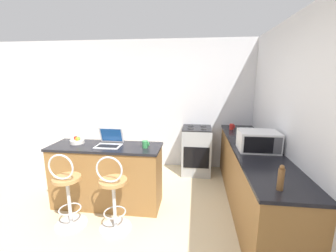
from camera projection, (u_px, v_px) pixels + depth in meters
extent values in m
plane|color=beige|center=(117.00, 239.00, 2.65)|extent=(20.00, 20.00, 0.00)
cube|color=silver|center=(153.00, 105.00, 4.68)|extent=(12.00, 0.06, 2.60)
cube|color=silver|center=(317.00, 139.00, 2.12)|extent=(0.06, 12.00, 2.60)
cube|color=olive|center=(107.00, 177.00, 3.30)|extent=(1.55, 0.53, 0.88)
cube|color=black|center=(105.00, 147.00, 3.20)|extent=(1.58, 0.56, 0.03)
cube|color=olive|center=(252.00, 178.00, 3.25)|extent=(0.58, 2.85, 0.88)
cube|color=black|center=(254.00, 148.00, 3.15)|extent=(0.61, 2.88, 0.03)
cylinder|color=silver|center=(72.00, 224.00, 2.92)|extent=(0.40, 0.40, 0.02)
cylinder|color=silver|center=(69.00, 202.00, 2.85)|extent=(0.04, 0.04, 0.62)
torus|color=silver|center=(70.00, 209.00, 2.87)|extent=(0.28, 0.28, 0.02)
cylinder|color=#B7844C|center=(67.00, 179.00, 2.78)|extent=(0.34, 0.34, 0.04)
torus|color=silver|center=(61.00, 167.00, 2.65)|extent=(0.32, 0.02, 0.32)
cylinder|color=silver|center=(116.00, 228.00, 2.85)|extent=(0.40, 0.40, 0.02)
cylinder|color=silver|center=(114.00, 205.00, 2.78)|extent=(0.04, 0.04, 0.62)
torus|color=silver|center=(115.00, 212.00, 2.80)|extent=(0.28, 0.28, 0.02)
cylinder|color=#B7844C|center=(113.00, 181.00, 2.71)|extent=(0.34, 0.34, 0.04)
torus|color=silver|center=(109.00, 170.00, 2.58)|extent=(0.32, 0.02, 0.32)
cube|color=silver|center=(108.00, 146.00, 3.16)|extent=(0.35, 0.25, 0.01)
cube|color=black|center=(108.00, 146.00, 3.14)|extent=(0.29, 0.14, 0.00)
cube|color=silver|center=(111.00, 135.00, 3.26)|extent=(0.35, 0.08, 0.23)
cube|color=#19478C|center=(111.00, 135.00, 3.25)|extent=(0.30, 0.06, 0.19)
cube|color=silver|center=(258.00, 141.00, 2.97)|extent=(0.50, 0.38, 0.26)
cube|color=black|center=(259.00, 145.00, 2.78)|extent=(0.35, 0.01, 0.21)
cube|color=#4C4C51|center=(278.00, 146.00, 2.76)|extent=(0.10, 0.01, 0.21)
cube|color=#9EA3A8|center=(248.00, 135.00, 3.45)|extent=(0.21, 0.27, 0.17)
cube|color=black|center=(245.00, 129.00, 3.43)|extent=(0.05, 0.19, 0.00)
cube|color=black|center=(251.00, 129.00, 3.42)|extent=(0.05, 0.19, 0.00)
cube|color=black|center=(240.00, 132.00, 3.46)|extent=(0.02, 0.02, 0.02)
cube|color=#9EA3A8|center=(196.00, 151.00, 4.42)|extent=(0.55, 0.58, 0.90)
cube|color=black|center=(196.00, 158.00, 4.14)|extent=(0.47, 0.01, 0.40)
cube|color=black|center=(197.00, 128.00, 4.32)|extent=(0.55, 0.58, 0.02)
cylinder|color=black|center=(190.00, 129.00, 4.22)|extent=(0.11, 0.11, 0.01)
cylinder|color=black|center=(204.00, 129.00, 4.19)|extent=(0.11, 0.11, 0.01)
cylinder|color=black|center=(191.00, 126.00, 4.45)|extent=(0.11, 0.11, 0.01)
cylinder|color=black|center=(203.00, 126.00, 4.42)|extent=(0.11, 0.11, 0.01)
cylinder|color=red|center=(232.00, 127.00, 4.15)|extent=(0.08, 0.08, 0.10)
torus|color=red|center=(234.00, 127.00, 4.15)|extent=(0.01, 0.07, 0.07)
cylinder|color=#338447|center=(145.00, 144.00, 3.09)|extent=(0.08, 0.08, 0.10)
torus|color=#338447|center=(149.00, 144.00, 3.09)|extent=(0.01, 0.06, 0.06)
cylinder|color=brown|center=(281.00, 179.00, 1.93)|extent=(0.05, 0.05, 0.19)
sphere|color=brown|center=(282.00, 167.00, 1.91)|extent=(0.04, 0.04, 0.04)
cylinder|color=silver|center=(77.00, 142.00, 3.30)|extent=(0.20, 0.20, 0.05)
sphere|color=red|center=(76.00, 138.00, 3.31)|extent=(0.06, 0.06, 0.06)
sphere|color=orange|center=(77.00, 139.00, 3.26)|extent=(0.06, 0.06, 0.06)
sphere|color=#66B233|center=(78.00, 139.00, 3.26)|extent=(0.06, 0.06, 0.06)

